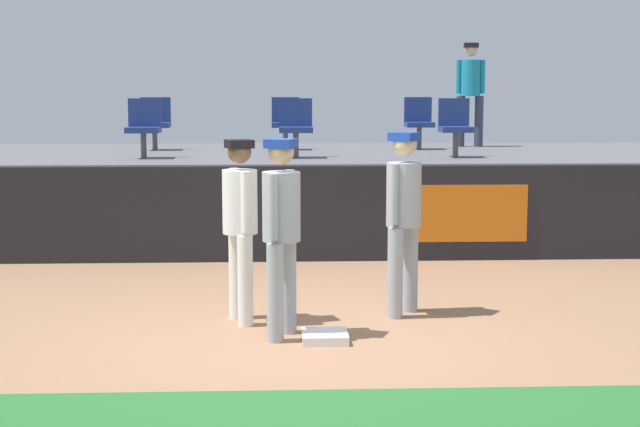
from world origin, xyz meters
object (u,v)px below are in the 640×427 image
object	(u,v)px
seat_back_center	(285,120)
seat_back_left	(155,120)
player_runner_visitor	(281,223)
seat_front_left	(144,125)
player_fielder_home	(240,218)
seat_front_center	(296,124)
player_coach_visitor	(404,210)
first_base	(325,337)
seat_back_right	(419,120)
seat_front_right	(455,124)
spectator_hooded	(470,87)

from	to	relation	value
seat_back_center	seat_back_left	bearing A→B (deg)	179.99
player_runner_visitor	seat_back_left	world-z (taller)	seat_back_left
seat_front_left	player_fielder_home	bearing A→B (deg)	-71.68
seat_back_center	seat_front_center	bearing A→B (deg)	-85.76
player_fielder_home	player_runner_visitor	xyz separation A→B (m)	(0.39, -0.59, 0.03)
player_coach_visitor	first_base	bearing A→B (deg)	-5.18
player_runner_visitor	seat_back_left	xyz separation A→B (m)	(-2.00, 7.04, 0.67)
seat_back_center	seat_back_left	size ratio (longest dim) A/B	1.00
seat_back_right	seat_front_right	bearing A→B (deg)	-81.91
seat_back_center	seat_back_right	xyz separation A→B (m)	(2.16, 0.00, 0.00)
player_fielder_home	spectator_hooded	world-z (taller)	spectator_hooded
first_base	seat_front_right	world-z (taller)	seat_front_right
player_coach_visitor	spectator_hooded	xyz separation A→B (m)	(2.03, 6.89, 1.20)
seat_front_center	player_runner_visitor	bearing A→B (deg)	-92.42
seat_back_left	seat_back_center	bearing A→B (deg)	-0.01
player_fielder_home	seat_front_left	xyz separation A→B (m)	(-1.54, 4.66, 0.70)
first_base	seat_back_right	bearing A→B (deg)	75.40
seat_front_center	spectator_hooded	bearing A→B (deg)	39.23
player_fielder_home	seat_front_center	xyz separation A→B (m)	(0.61, 4.66, 0.70)
seat_front_left	spectator_hooded	xyz separation A→B (m)	(5.14, 2.44, 0.53)
player_coach_visitor	seat_front_left	bearing A→B (deg)	-109.87
player_coach_visitor	seat_front_right	xyz separation A→B (m)	(1.32, 4.44, 0.66)
seat_back_right	spectator_hooded	xyz separation A→B (m)	(0.96, 0.64, 0.54)
seat_front_center	seat_front_left	bearing A→B (deg)	-180.00
seat_front_left	spectator_hooded	distance (m)	5.72
player_runner_visitor	seat_back_center	distance (m)	7.08
first_base	player_fielder_home	world-z (taller)	player_fielder_home
seat_front_right	seat_back_center	world-z (taller)	same
seat_back_left	seat_front_right	bearing A→B (deg)	-21.76
first_base	seat_back_left	distance (m)	7.76
seat_front_left	seat_back_right	bearing A→B (deg)	23.30
first_base	seat_front_center	size ratio (longest dim) A/B	0.48
seat_front_left	seat_back_center	bearing A→B (deg)	41.77
seat_front_right	seat_front_left	bearing A→B (deg)	180.00
player_runner_visitor	player_coach_visitor	world-z (taller)	player_coach_visitor
seat_front_center	seat_front_left	world-z (taller)	same
seat_back_center	seat_front_left	xyz separation A→B (m)	(-2.02, -1.80, 0.00)
player_fielder_home	seat_front_left	distance (m)	4.95
first_base	spectator_hooded	size ratio (longest dim) A/B	0.23
seat_front_center	seat_back_right	bearing A→B (deg)	41.57
player_coach_visitor	seat_front_center	xyz separation A→B (m)	(-0.96, 4.45, 0.66)
player_fielder_home	seat_front_right	xyz separation A→B (m)	(2.89, 4.66, 0.70)
player_runner_visitor	spectator_hooded	bearing A→B (deg)	178.92
seat_back_right	first_base	bearing A→B (deg)	-104.60
player_runner_visitor	seat_back_right	distance (m)	7.43
seat_back_left	seat_front_left	xyz separation A→B (m)	(0.08, -1.80, -0.00)
first_base	player_fielder_home	bearing A→B (deg)	135.73
seat_back_left	seat_front_left	size ratio (longest dim) A/B	1.00
player_coach_visitor	seat_back_left	distance (m)	7.04
player_fielder_home	player_coach_visitor	size ratio (longest dim) A/B	0.97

